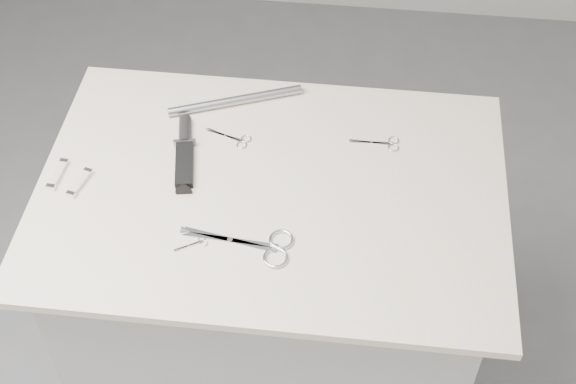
# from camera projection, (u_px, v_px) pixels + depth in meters

# --- Properties ---
(plinth) EXTENTS (0.90, 0.60, 0.90)m
(plinth) POSITION_uv_depth(u_px,v_px,m) (274.00, 311.00, 2.05)
(plinth) COLOR #AFB0AD
(plinth) RESTS_ON ground
(display_board) EXTENTS (1.00, 0.70, 0.02)m
(display_board) POSITION_uv_depth(u_px,v_px,m) (271.00, 191.00, 1.71)
(display_board) COLOR beige
(display_board) RESTS_ON plinth
(large_shears) EXTENTS (0.23, 0.10, 0.01)m
(large_shears) POSITION_uv_depth(u_px,v_px,m) (261.00, 246.00, 1.60)
(large_shears) COLOR silver
(large_shears) RESTS_ON display_board
(embroidery_scissors_a) EXTENTS (0.11, 0.05, 0.00)m
(embroidery_scissors_a) POSITION_uv_depth(u_px,v_px,m) (383.00, 143.00, 1.79)
(embroidery_scissors_a) COLOR silver
(embroidery_scissors_a) RESTS_ON display_board
(embroidery_scissors_b) EXTENTS (0.11, 0.06, 0.00)m
(embroidery_scissors_b) POSITION_uv_depth(u_px,v_px,m) (235.00, 139.00, 1.80)
(embroidery_scissors_b) COLOR silver
(embroidery_scissors_b) RESTS_ON display_board
(tiny_scissors) EXTENTS (0.07, 0.05, 0.00)m
(tiny_scissors) POSITION_uv_depth(u_px,v_px,m) (195.00, 244.00, 1.60)
(tiny_scissors) COLOR silver
(tiny_scissors) RESTS_ON display_board
(sheathed_knife) EXTENTS (0.07, 0.21, 0.03)m
(sheathed_knife) POSITION_uv_depth(u_px,v_px,m) (185.00, 149.00, 1.77)
(sheathed_knife) COLOR black
(sheathed_knife) RESTS_ON display_board
(pocket_knife_a) EXTENTS (0.02, 0.09, 0.01)m
(pocket_knife_a) POSITION_uv_depth(u_px,v_px,m) (58.00, 174.00, 1.72)
(pocket_knife_a) COLOR beige
(pocket_knife_a) RESTS_ON display_board
(pocket_knife_b) EXTENTS (0.04, 0.08, 0.01)m
(pocket_knife_b) POSITION_uv_depth(u_px,v_px,m) (80.00, 183.00, 1.71)
(pocket_knife_b) COLOR beige
(pocket_knife_b) RESTS_ON display_board
(metal_rail) EXTENTS (0.30, 0.14, 0.02)m
(metal_rail) POSITION_uv_depth(u_px,v_px,m) (235.00, 101.00, 1.88)
(metal_rail) COLOR gray
(metal_rail) RESTS_ON display_board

